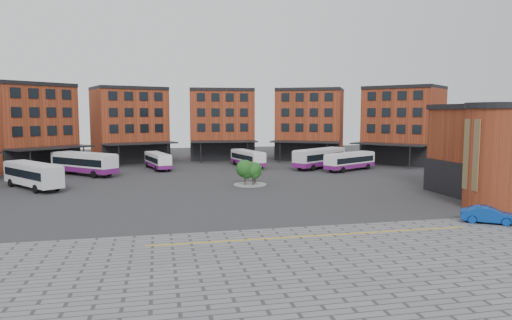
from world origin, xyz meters
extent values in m
plane|color=#28282B|center=(0.00, 0.00, 0.00)|extent=(160.00, 160.00, 0.00)
cube|color=slate|center=(2.00, -22.00, 0.01)|extent=(50.00, 22.00, 0.02)
cube|color=gold|center=(2.00, -14.00, 0.03)|extent=(26.00, 0.15, 0.02)
cube|color=maroon|center=(-31.45, 36.93, 7.00)|extent=(16.35, 16.13, 14.00)
cube|color=black|center=(-28.20, 33.32, 2.00)|extent=(10.00, 9.07, 4.00)
cube|color=black|center=(-31.45, 36.93, 14.30)|extent=(16.55, 16.35, 0.60)
cube|color=black|center=(-28.07, 33.17, 9.20)|extent=(8.60, 7.77, 8.00)
cube|color=black|center=(-26.63, 31.58, 4.00)|extent=(12.61, 11.97, 0.25)
cylinder|color=black|center=(-28.81, 27.19, 2.00)|extent=(0.20, 0.20, 4.00)
cylinder|color=black|center=(-22.05, 33.28, 2.00)|extent=(0.20, 0.20, 4.00)
cube|color=maroon|center=(-15.30, 46.44, 7.00)|extent=(15.55, 13.69, 14.00)
cube|color=black|center=(-13.72, 41.85, 2.00)|extent=(12.45, 4.71, 4.00)
cube|color=black|center=(-15.30, 46.44, 14.30)|extent=(15.65, 13.97, 0.60)
cube|color=black|center=(-13.66, 41.66, 9.20)|extent=(10.87, 3.87, 8.00)
cube|color=black|center=(-12.96, 39.63, 4.00)|extent=(13.72, 8.39, 0.25)
cylinder|color=black|center=(-16.67, 36.45, 2.00)|extent=(0.20, 0.20, 4.00)
cylinder|color=black|center=(-8.07, 39.41, 2.00)|extent=(0.20, 0.20, 4.00)
cube|color=maroon|center=(3.28, 48.89, 7.00)|extent=(13.67, 10.88, 14.00)
cube|color=black|center=(2.94, 44.05, 2.00)|extent=(13.00, 1.41, 4.00)
cube|color=black|center=(3.28, 48.89, 14.30)|extent=(13.69, 11.18, 0.60)
cube|color=black|center=(2.93, 43.85, 9.20)|extent=(11.42, 0.95, 8.00)
cube|color=black|center=(2.78, 41.70, 4.00)|extent=(13.28, 5.30, 0.25)
cylinder|color=black|center=(-1.89, 40.22, 2.00)|extent=(0.20, 0.20, 4.00)
cylinder|color=black|center=(7.19, 39.59, 2.00)|extent=(0.20, 0.20, 4.00)
cube|color=maroon|center=(21.34, 43.88, 7.00)|extent=(16.12, 14.81, 14.00)
cube|color=black|center=(19.14, 39.56, 2.00)|extent=(11.81, 6.35, 4.00)
cube|color=black|center=(21.34, 43.88, 14.30)|extent=(16.26, 15.08, 0.60)
cube|color=black|center=(19.04, 39.38, 9.20)|extent=(10.26, 5.33, 8.00)
cube|color=black|center=(18.07, 37.46, 4.00)|extent=(13.58, 9.82, 0.25)
cylinder|color=black|center=(13.20, 37.92, 2.00)|extent=(0.20, 0.20, 4.00)
cylinder|color=black|center=(21.31, 33.79, 2.00)|extent=(0.20, 0.20, 4.00)
cube|color=maroon|center=(36.00, 32.21, 7.00)|extent=(16.02, 16.39, 14.00)
cube|color=black|center=(32.29, 29.09, 2.00)|extent=(8.74, 10.28, 4.00)
cube|color=black|center=(36.00, 32.21, 14.30)|extent=(16.25, 16.58, 0.60)
cube|color=black|center=(32.14, 28.96, 9.20)|extent=(7.47, 8.86, 8.00)
cube|color=black|center=(30.49, 27.58, 4.00)|extent=(11.73, 12.79, 0.25)
cylinder|color=black|center=(26.19, 29.91, 2.00)|extent=(0.20, 0.20, 4.00)
cylinder|color=black|center=(32.03, 22.94, 2.00)|extent=(0.20, 0.20, 4.00)
cube|color=maroon|center=(30.00, -2.00, 5.00)|extent=(14.00, 12.00, 10.00)
cube|color=black|center=(22.90, -2.00, 2.00)|extent=(0.40, 12.00, 4.00)
cylinder|color=maroon|center=(23.00, -8.00, 5.00)|extent=(6.00, 6.00, 10.00)
cylinder|color=black|center=(23.00, -8.00, 10.30)|extent=(6.40, 6.40, 0.60)
cube|color=red|center=(20.10, -8.00, 5.50)|extent=(0.12, 2.20, 7.00)
cylinder|color=gray|center=(2.00, 12.00, 0.06)|extent=(4.40, 4.40, 0.12)
cylinder|color=#332114|center=(1.20, 11.40, 0.82)|extent=(0.14, 0.14, 1.63)
sphere|color=#1F4416|center=(1.20, 11.40, 2.28)|extent=(2.36, 2.36, 2.36)
sphere|color=#1F4416|center=(1.40, 11.25, 1.79)|extent=(1.65, 1.65, 1.65)
cylinder|color=#332114|center=(2.80, 12.60, 0.73)|extent=(0.14, 0.14, 1.46)
sphere|color=#1F4416|center=(2.80, 12.60, 2.05)|extent=(1.90, 1.90, 1.90)
sphere|color=#1F4416|center=(3.00, 12.45, 1.61)|extent=(1.33, 1.33, 1.33)
cylinder|color=#332114|center=(2.20, 11.00, 0.70)|extent=(0.14, 0.14, 1.41)
sphere|color=#1F4416|center=(2.20, 11.00, 1.97)|extent=(1.72, 1.72, 1.72)
sphere|color=#1F4416|center=(2.40, 10.85, 1.55)|extent=(1.20, 1.20, 1.20)
cube|color=silver|center=(-25.49, 14.85, 1.87)|extent=(9.04, 10.86, 2.58)
cube|color=black|center=(-25.49, 14.85, 2.05)|extent=(8.53, 10.15, 1.00)
cube|color=silver|center=(-25.49, 14.85, 3.21)|extent=(8.68, 10.43, 0.13)
cube|color=black|center=(-28.90, 19.41, 2.11)|extent=(1.87, 1.43, 1.16)
cylinder|color=black|center=(-28.76, 17.04, 0.53)|extent=(0.88, 1.03, 1.05)
cylinder|color=black|center=(-26.65, 18.61, 0.53)|extent=(0.88, 1.03, 1.05)
cylinder|color=black|center=(-24.33, 11.09, 0.53)|extent=(0.88, 1.03, 1.05)
cylinder|color=black|center=(-22.22, 12.67, 0.53)|extent=(0.88, 1.03, 1.05)
cube|color=white|center=(-21.13, 26.84, 1.99)|extent=(10.86, 10.57, 2.75)
cube|color=black|center=(-21.13, 26.84, 2.19)|extent=(10.19, 9.93, 1.07)
cube|color=silver|center=(-21.13, 26.84, 3.42)|extent=(10.43, 10.15, 0.13)
cube|color=black|center=(-25.51, 31.04, 2.25)|extent=(1.74, 1.81, 1.24)
cube|color=#661767|center=(-21.13, 26.84, 1.01)|extent=(10.92, 10.63, 0.79)
cylinder|color=black|center=(-24.95, 28.56, 0.56)|extent=(1.04, 1.02, 1.12)
cylinder|color=black|center=(-23.01, 30.59, 0.56)|extent=(1.04, 1.02, 1.12)
cylinder|color=black|center=(-19.24, 23.09, 0.56)|extent=(1.04, 1.02, 1.12)
cylinder|color=black|center=(-17.30, 25.12, 0.56)|extent=(1.04, 1.02, 1.12)
cube|color=white|center=(-9.99, 32.14, 1.59)|extent=(4.55, 10.12, 2.20)
cube|color=black|center=(-9.99, 32.14, 1.75)|extent=(4.42, 9.37, 0.85)
cube|color=silver|center=(-9.99, 32.14, 2.74)|extent=(4.37, 9.72, 0.11)
cube|color=black|center=(-11.15, 36.84, 1.80)|extent=(1.88, 0.58, 0.99)
cube|color=#661767|center=(-9.99, 32.14, 0.81)|extent=(4.60, 10.17, 0.63)
cylinder|color=black|center=(-11.84, 34.94, 0.45)|extent=(0.48, 0.94, 0.90)
cylinder|color=black|center=(-9.66, 35.48, 0.45)|extent=(0.48, 0.94, 0.90)
cylinder|color=black|center=(-10.32, 28.80, 0.45)|extent=(0.48, 0.94, 0.90)
cylinder|color=black|center=(-8.14, 29.34, 0.45)|extent=(0.48, 0.94, 0.90)
cube|color=white|center=(5.71, 32.27, 1.66)|extent=(4.53, 10.54, 2.29)
cube|color=black|center=(5.71, 32.27, 1.82)|extent=(4.41, 9.75, 0.89)
cube|color=silver|center=(5.71, 32.27, 2.85)|extent=(4.35, 10.11, 0.11)
cube|color=black|center=(4.60, 37.19, 1.87)|extent=(1.96, 0.55, 1.03)
cube|color=#661767|center=(5.71, 32.27, 0.84)|extent=(4.58, 10.58, 0.65)
cylinder|color=black|center=(3.85, 35.23, 0.47)|extent=(0.48, 0.97, 0.93)
cylinder|color=black|center=(6.13, 35.74, 0.47)|extent=(0.48, 0.97, 0.93)
cylinder|color=black|center=(5.29, 28.81, 0.47)|extent=(0.48, 0.97, 0.93)
cylinder|color=black|center=(7.57, 29.32, 0.47)|extent=(0.48, 0.97, 0.93)
cube|color=silver|center=(17.48, 27.51, 1.94)|extent=(11.42, 9.19, 2.68)
cube|color=black|center=(17.48, 27.51, 2.14)|extent=(10.67, 8.68, 1.04)
cube|color=silver|center=(17.48, 27.51, 3.34)|extent=(10.97, 8.82, 0.13)
cube|color=black|center=(22.32, 30.93, 2.19)|extent=(1.44, 1.97, 1.21)
cube|color=#661767|center=(17.48, 27.51, 0.99)|extent=(11.48, 9.25, 0.77)
cylinder|color=black|center=(19.84, 30.86, 0.55)|extent=(1.08, 0.90, 1.10)
cylinder|color=black|center=(21.42, 28.62, 0.55)|extent=(1.08, 0.90, 1.10)
cylinder|color=black|center=(13.54, 26.41, 0.55)|extent=(1.08, 0.90, 1.10)
cylinder|color=black|center=(15.12, 24.17, 0.55)|extent=(1.08, 0.90, 1.10)
cube|color=white|center=(21.37, 23.51, 1.72)|extent=(10.47, 7.27, 2.37)
cube|color=black|center=(21.37, 23.51, 1.88)|extent=(9.75, 6.91, 0.92)
cube|color=silver|center=(21.37, 23.51, 2.95)|extent=(10.05, 6.98, 0.12)
cube|color=black|center=(25.93, 26.04, 1.93)|extent=(1.10, 1.85, 1.06)
cube|color=#661767|center=(21.37, 23.51, 0.87)|extent=(10.52, 7.32, 0.68)
cylinder|color=black|center=(23.76, 26.22, 0.48)|extent=(0.99, 0.72, 0.97)
cylinder|color=black|center=(24.93, 24.11, 0.48)|extent=(0.99, 0.72, 0.97)
cylinder|color=black|center=(17.81, 22.92, 0.48)|extent=(0.99, 0.72, 0.97)
cylinder|color=black|center=(18.98, 20.81, 0.48)|extent=(0.99, 0.72, 0.97)
imported|color=#0B3794|center=(18.09, -13.22, 0.74)|extent=(4.61, 3.74, 1.47)
camera|label=1|loc=(-10.01, -47.00, 9.58)|focal=32.00mm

